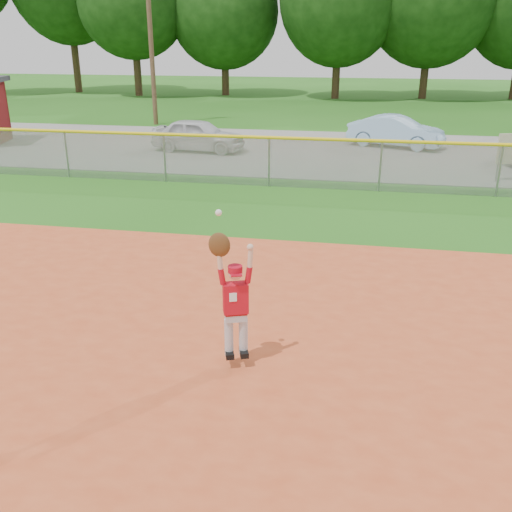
{
  "coord_description": "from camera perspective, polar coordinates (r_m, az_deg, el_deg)",
  "views": [
    {
      "loc": [
        2.76,
        -7.03,
        4.35
      ],
      "look_at": [
        1.23,
        1.23,
        1.1
      ],
      "focal_mm": 40.0,
      "sensor_mm": 36.0,
      "label": 1
    }
  ],
  "objects": [
    {
      "name": "outfield_fence",
      "position": [
        17.6,
        1.31,
        9.78
      ],
      "size": [
        40.06,
        0.1,
        1.55
      ],
      "color": "gray",
      "rests_on": "ground"
    },
    {
      "name": "car_white_a",
      "position": [
        23.32,
        -5.78,
        11.95
      ],
      "size": [
        3.86,
        1.9,
        1.27
      ],
      "primitive_type": "imported",
      "rotation": [
        0.0,
        0.0,
        1.46
      ],
      "color": "silver",
      "rests_on": "parking_strip"
    },
    {
      "name": "parking_strip",
      "position": [
        23.59,
        3.7,
        10.52
      ],
      "size": [
        44.0,
        10.0,
        0.03
      ],
      "primitive_type": "cube",
      "color": "slate",
      "rests_on": "ground"
    },
    {
      "name": "power_lines",
      "position": [
        29.08,
        7.6,
        21.63
      ],
      "size": [
        19.4,
        0.24,
        9.0
      ],
      "color": "#4C3823",
      "rests_on": "ground"
    },
    {
      "name": "clay_infield",
      "position": [
        6.53,
        -19.07,
        -21.83
      ],
      "size": [
        24.0,
        16.0,
        0.04
      ],
      "primitive_type": "cube",
      "color": "#C44923",
      "rests_on": "ground"
    },
    {
      "name": "car_blue",
      "position": [
        24.77,
        13.81,
        12.0
      ],
      "size": [
        4.08,
        2.58,
        1.27
      ],
      "primitive_type": "imported",
      "rotation": [
        0.0,
        0.0,
        1.22
      ],
      "color": "#93BCDC",
      "rests_on": "parking_strip"
    },
    {
      "name": "ballplayer",
      "position": [
        7.65,
        -2.28,
        -4.06
      ],
      "size": [
        0.59,
        0.33,
        2.11
      ],
      "color": "silver",
      "rests_on": "ground"
    },
    {
      "name": "ground",
      "position": [
        8.71,
        -9.58,
        -9.12
      ],
      "size": [
        120.0,
        120.0,
        0.0
      ],
      "primitive_type": "plane",
      "color": "#236016",
      "rests_on": "ground"
    }
  ]
}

